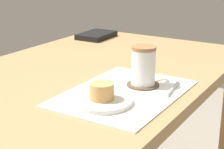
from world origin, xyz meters
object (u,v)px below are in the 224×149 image
object	(u,v)px
pastry	(102,91)
coffee_mug	(145,65)
dining_table	(81,97)
pastry_plate	(102,101)
small_book	(96,35)

from	to	relation	value
pastry	coffee_mug	size ratio (longest dim) A/B	0.56
dining_table	pastry_plate	bearing A→B (deg)	-131.91
pastry	coffee_mug	bearing A→B (deg)	-8.47
pastry	small_book	world-z (taller)	pastry
pastry_plate	pastry	distance (m)	0.03
pastry	small_book	size ratio (longest dim) A/B	0.36
dining_table	coffee_mug	distance (m)	0.27
pastry_plate	pastry	size ratio (longest dim) A/B	2.49
pastry_plate	pastry	bearing A→B (deg)	0.00
dining_table	coffee_mug	xyz separation A→B (m)	(0.01, -0.23, 0.14)
dining_table	pastry_plate	distance (m)	0.28
coffee_mug	pastry_plate	bearing A→B (deg)	171.53
pastry_plate	coffee_mug	size ratio (longest dim) A/B	1.40
pastry_plate	small_book	size ratio (longest dim) A/B	0.89
coffee_mug	small_book	size ratio (longest dim) A/B	0.63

